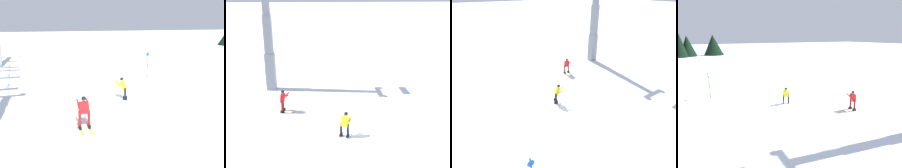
{
  "view_description": "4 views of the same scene",
  "coord_description": "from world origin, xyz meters",
  "views": [
    {
      "loc": [
        -16.03,
        5.65,
        4.92
      ],
      "look_at": [
        0.23,
        -0.22,
        0.94
      ],
      "focal_mm": 43.39,
      "sensor_mm": 36.0,
      "label": 1
    },
    {
      "loc": [
        -1.6,
        -15.75,
        8.32
      ],
      "look_at": [
        -0.62,
        1.7,
        2.32
      ],
      "focal_mm": 46.89,
      "sensor_mm": 36.0,
      "label": 2
    },
    {
      "loc": [
        9.56,
        -6.86,
        7.55
      ],
      "look_at": [
        -0.62,
        -0.0,
        1.17
      ],
      "focal_mm": 29.31,
      "sensor_mm": 36.0,
      "label": 3
    },
    {
      "loc": [
        6.3,
        13.05,
        5.62
      ],
      "look_at": [
        -0.52,
        -0.39,
        1.8
      ],
      "focal_mm": 30.63,
      "sensor_mm": 36.0,
      "label": 4
    }
  ],
  "objects": [
    {
      "name": "skier_distant_uphill",
      "position": [
        -4.3,
        2.8,
        0.9
      ],
      "size": [
        1.59,
        0.71,
        1.59
      ],
      "color": "yellow",
      "rests_on": "ground_plane"
    },
    {
      "name": "skier_carving_main",
      "position": [
        -0.35,
        -0.78,
        0.83
      ],
      "size": [
        1.2,
        1.81,
        1.57
      ],
      "color": "white",
      "rests_on": "ground_plane"
    },
    {
      "name": "ground_plane",
      "position": [
        0.0,
        0.0,
        0.0
      ],
      "size": [
        260.0,
        260.0,
        0.0
      ],
      "primitive_type": "plane",
      "color": "white"
    },
    {
      "name": "lift_tower_near",
      "position": [
        -5.81,
        7.48,
        4.01
      ],
      "size": [
        0.75,
        2.34,
        9.67
      ],
      "color": "gray",
      "rests_on": "ground_plane"
    }
  ]
}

